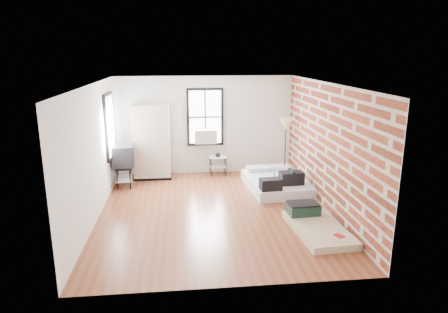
{
  "coord_description": "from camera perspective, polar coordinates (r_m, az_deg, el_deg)",
  "views": [
    {
      "loc": [
        -0.67,
        -8.27,
        3.42
      ],
      "look_at": [
        0.25,
        0.3,
        1.17
      ],
      "focal_mm": 32.0,
      "sensor_mm": 36.0,
      "label": 1
    }
  ],
  "objects": [
    {
      "name": "wardrobe",
      "position": [
        11.21,
        -10.28,
        2.02
      ],
      "size": [
        1.04,
        0.6,
        2.05
      ],
      "rotation": [
        0.0,
        0.0,
        -0.0
      ],
      "color": "black",
      "rests_on": "ground"
    },
    {
      "name": "mattress_bare",
      "position": [
        8.27,
        12.83,
        -9.34
      ],
      "size": [
        1.04,
        1.81,
        0.38
      ],
      "rotation": [
        0.0,
        0.0,
        0.07
      ],
      "color": "#C0B18B",
      "rests_on": "ground"
    },
    {
      "name": "side_table",
      "position": [
        11.43,
        -0.88,
        -0.55
      ],
      "size": [
        0.5,
        0.4,
        0.64
      ],
      "rotation": [
        0.0,
        0.0,
        0.03
      ],
      "color": "black",
      "rests_on": "ground"
    },
    {
      "name": "floor_lamp",
      "position": [
        10.99,
        8.85,
        4.13
      ],
      "size": [
        0.36,
        0.36,
        1.7
      ],
      "color": "#2F200F",
      "rests_on": "ground"
    },
    {
      "name": "mattress_main",
      "position": [
        10.42,
        7.6,
        -3.66
      ],
      "size": [
        1.61,
        2.09,
        0.64
      ],
      "rotation": [
        0.0,
        0.0,
        0.08
      ],
      "color": "silver",
      "rests_on": "ground"
    },
    {
      "name": "tv_stand",
      "position": [
        10.72,
        -14.23,
        -0.09
      ],
      "size": [
        0.61,
        0.82,
        1.09
      ],
      "rotation": [
        0.0,
        0.0,
        0.11
      ],
      "color": "black",
      "rests_on": "ground"
    },
    {
      "name": "room_shell",
      "position": [
        8.84,
        -0.17,
        3.64
      ],
      "size": [
        5.02,
        6.02,
        2.8
      ],
      "color": "silver",
      "rests_on": "ground"
    },
    {
      "name": "ground",
      "position": [
        8.97,
        -1.4,
        -7.8
      ],
      "size": [
        6.0,
        6.0,
        0.0
      ],
      "primitive_type": "plane",
      "color": "brown",
      "rests_on": "ground"
    }
  ]
}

